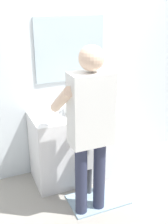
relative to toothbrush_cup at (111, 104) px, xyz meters
name	(u,v)px	position (x,y,z in m)	size (l,w,h in m)	color
ground_plane	(89,187)	(-0.40, -0.27, -0.91)	(14.00, 14.00, 0.00)	#9E998E
back_wall	(69,64)	(-0.40, 0.35, 0.44)	(4.40, 0.10, 2.70)	silver
vanity_cabinet	(79,144)	(-0.40, 0.03, -0.48)	(1.13, 0.54, 0.86)	white
sink_basin	(80,108)	(-0.40, 0.01, 0.00)	(0.36, 0.36, 0.11)	silver
faucet	(73,100)	(-0.40, 0.23, 0.03)	(0.18, 0.14, 0.18)	#B7BABF
toothbrush_cup	(111,104)	(0.00, 0.00, 0.00)	(0.07, 0.07, 0.21)	#4C8EB2
bath_mat	(98,199)	(-0.40, -0.52, -0.90)	(0.64, 0.40, 0.02)	#99B7CC
child_toddler	(93,157)	(-0.40, -0.37, -0.44)	(0.24, 0.25, 0.80)	#47474C
adult_parent	(90,120)	(-0.55, -0.61, 0.13)	(0.54, 0.57, 1.74)	#2D334C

